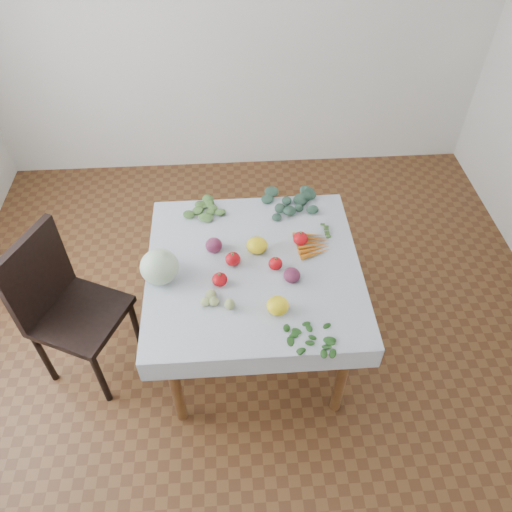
{
  "coord_description": "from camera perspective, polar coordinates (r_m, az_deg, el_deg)",
  "views": [
    {
      "loc": [
        -0.11,
        -1.78,
        2.69
      ],
      "look_at": [
        0.01,
        0.01,
        0.82
      ],
      "focal_mm": 35.0,
      "sensor_mm": 36.0,
      "label": 1
    }
  ],
  "objects": [
    {
      "name": "tomato_a",
      "position": [
        2.6,
        2.24,
        -0.88
      ],
      "size": [
        0.09,
        0.09,
        0.07
      ],
      "primitive_type": "ellipsoid",
      "rotation": [
        0.0,
        0.0,
        0.27
      ],
      "color": "red",
      "rests_on": "tablecloth"
    },
    {
      "name": "table",
      "position": [
        2.71,
        -0.25,
        -2.64
      ],
      "size": [
        1.0,
        1.0,
        0.75
      ],
      "color": "brown",
      "rests_on": "ground"
    },
    {
      "name": "onion_a",
      "position": [
        2.7,
        -4.85,
        1.25
      ],
      "size": [
        0.11,
        0.11,
        0.08
      ],
      "primitive_type": "ellipsoid",
      "rotation": [
        0.0,
        0.0,
        0.18
      ],
      "color": "#631C42",
      "rests_on": "tablecloth"
    },
    {
      "name": "dill_bunch",
      "position": [
        2.97,
        -5.92,
        5.5
      ],
      "size": [
        0.25,
        0.19,
        0.03
      ],
      "color": "#55883E",
      "rests_on": "tablecloth"
    },
    {
      "name": "tablecloth",
      "position": [
        2.64,
        -0.26,
        -1.22
      ],
      "size": [
        1.12,
        1.12,
        0.01
      ],
      "primitive_type": "cube",
      "color": "white",
      "rests_on": "table"
    },
    {
      "name": "tomato_c",
      "position": [
        2.53,
        -4.17,
        -2.69
      ],
      "size": [
        0.08,
        0.08,
        0.07
      ],
      "primitive_type": "ellipsoid",
      "rotation": [
        0.0,
        0.0,
        0.01
      ],
      "color": "red",
      "rests_on": "tablecloth"
    },
    {
      "name": "ground",
      "position": [
        3.23,
        -0.22,
        -10.3
      ],
      "size": [
        4.0,
        4.0,
        0.0
      ],
      "primitive_type": "plane",
      "color": "brown"
    },
    {
      "name": "tomato_b",
      "position": [
        2.62,
        -2.65,
        -0.35
      ],
      "size": [
        0.09,
        0.09,
        0.07
      ],
      "primitive_type": "ellipsoid",
      "rotation": [
        0.0,
        0.0,
        0.11
      ],
      "color": "red",
      "rests_on": "tablecloth"
    },
    {
      "name": "heirloom_back",
      "position": [
        2.69,
        0.11,
        1.23
      ],
      "size": [
        0.13,
        0.13,
        0.08
      ],
      "primitive_type": "ellipsoid",
      "rotation": [
        0.0,
        0.0,
        0.1
      ],
      "color": "yellow",
      "rests_on": "tablecloth"
    },
    {
      "name": "onion_b",
      "position": [
        2.55,
        4.11,
        -2.2
      ],
      "size": [
        0.1,
        0.1,
        0.07
      ],
      "primitive_type": "ellipsoid",
      "rotation": [
        0.0,
        0.0,
        -0.1
      ],
      "color": "#631C42",
      "rests_on": "tablecloth"
    },
    {
      "name": "tomatillo_cluster",
      "position": [
        2.47,
        -4.25,
        -4.76
      ],
      "size": [
        0.12,
        0.11,
        0.05
      ],
      "color": "#B8C370",
      "rests_on": "tablecloth"
    },
    {
      "name": "chair",
      "position": [
        2.93,
        -21.23,
        -4.87
      ],
      "size": [
        0.59,
        0.59,
        0.98
      ],
      "color": "black",
      "rests_on": "ground"
    },
    {
      "name": "basil_bunch",
      "position": [
        2.35,
        5.91,
        -9.38
      ],
      "size": [
        0.24,
        0.17,
        0.01
      ],
      "color": "#265119",
      "rests_on": "tablecloth"
    },
    {
      "name": "tomato_d",
      "position": [
        2.74,
        5.1,
        2.01
      ],
      "size": [
        0.09,
        0.09,
        0.07
      ],
      "primitive_type": "ellipsoid",
      "rotation": [
        0.0,
        0.0,
        -0.09
      ],
      "color": "red",
      "rests_on": "tablecloth"
    },
    {
      "name": "back_wall",
      "position": [
        4.02,
        -2.34,
        26.57
      ],
      "size": [
        4.0,
        0.04,
        2.7
      ],
      "primitive_type": "cube",
      "color": "white",
      "rests_on": "ground"
    },
    {
      "name": "carrot_bunch",
      "position": [
        2.75,
        6.39,
        1.39
      ],
      "size": [
        0.18,
        0.21,
        0.03
      ],
      "color": "orange",
      "rests_on": "tablecloth"
    },
    {
      "name": "cabbage",
      "position": [
        2.56,
        -10.98,
        -1.22
      ],
      "size": [
        0.22,
        0.22,
        0.18
      ],
      "primitive_type": "ellipsoid",
      "rotation": [
        0.0,
        0.0,
        -0.14
      ],
      "color": "beige",
      "rests_on": "tablecloth"
    },
    {
      "name": "heirloom_front",
      "position": [
        2.42,
        2.51,
        -5.69
      ],
      "size": [
        0.13,
        0.13,
        0.08
      ],
      "primitive_type": "ellipsoid",
      "rotation": [
        0.0,
        0.0,
        -0.18
      ],
      "color": "yellow",
      "rests_on": "tablecloth"
    },
    {
      "name": "kale_bunch",
      "position": [
        2.98,
        3.49,
        6.03
      ],
      "size": [
        0.3,
        0.28,
        0.04
      ],
      "color": "#335541",
      "rests_on": "tablecloth"
    }
  ]
}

